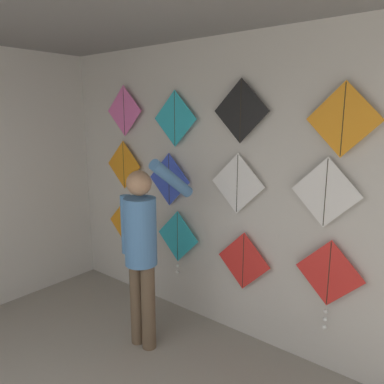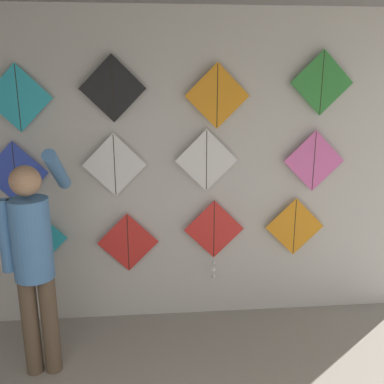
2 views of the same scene
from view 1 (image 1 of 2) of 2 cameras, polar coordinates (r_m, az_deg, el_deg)
name	(u,v)px [view 1 (image 1 of 2)]	position (r m, az deg, el deg)	size (l,w,h in m)	color
back_panel	(248,193)	(3.46, 8.51, -0.23)	(5.60, 0.06, 2.80)	beige
shopkeeper	(142,244)	(3.37, -7.65, -7.83)	(0.45, 0.62, 1.76)	brown
kite_0	(125,223)	(4.56, -10.13, -4.65)	(0.55, 0.01, 0.55)	orange
kite_1	(178,239)	(3.99, -2.20, -7.14)	(0.55, 0.04, 0.69)	#28B2C6
kite_2	(243,261)	(3.56, 7.83, -10.37)	(0.55, 0.01, 0.55)	red
kite_3	(329,278)	(3.23, 20.10, -12.20)	(0.55, 0.04, 0.76)	red
kite_5	(124,165)	(4.40, -10.36, 4.08)	(0.55, 0.01, 0.55)	orange
kite_6	(169,180)	(3.91, -3.50, 1.91)	(0.55, 0.01, 0.55)	blue
kite_7	(237,184)	(3.40, 6.93, 1.26)	(0.55, 0.01, 0.55)	white
kite_8	(326,193)	(3.05, 19.70, -0.09)	(0.55, 0.01, 0.55)	white
kite_10	(124,111)	(4.33, -10.30, 12.06)	(0.55, 0.01, 0.55)	pink
kite_11	(175,119)	(3.79, -2.63, 11.10)	(0.55, 0.01, 0.55)	#28B2C6
kite_12	(241,111)	(3.33, 7.44, 12.14)	(0.55, 0.01, 0.55)	black
kite_13	(343,120)	(2.96, 22.05, 10.18)	(0.55, 0.01, 0.55)	orange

